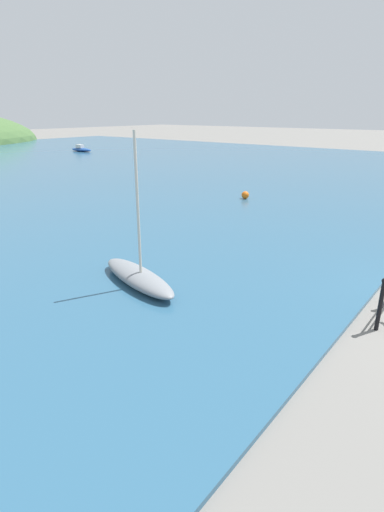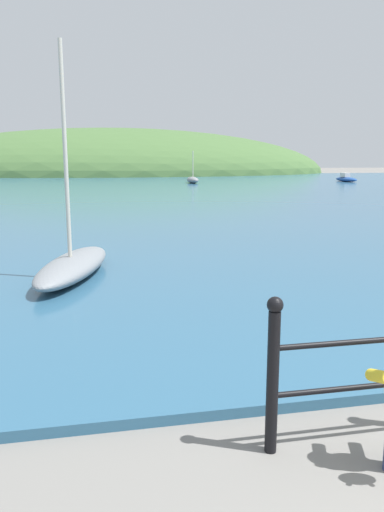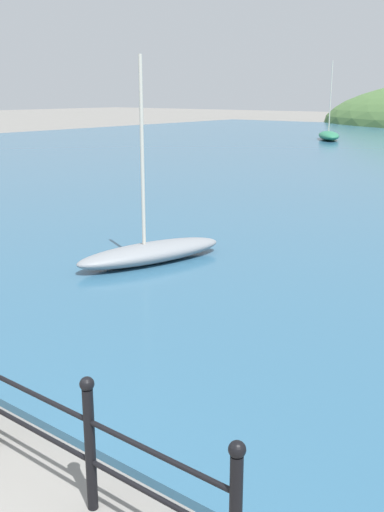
% 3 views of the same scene
% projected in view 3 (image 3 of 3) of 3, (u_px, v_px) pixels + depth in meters
% --- Properties ---
extents(iron_railing, '(4.43, 0.12, 1.21)m').
position_uv_depth(iron_railing, '(35.00, 412.00, 5.29)').
color(iron_railing, black).
rests_on(iron_railing, ground).
extents(boat_red_dinghy, '(3.48, 4.38, 5.39)m').
position_uv_depth(boat_red_dinghy, '(329.00, 135.00, 42.43)').
color(boat_red_dinghy, '#287551').
rests_on(boat_red_dinghy, water).
extents(boat_nearest_quay, '(1.67, 3.33, 3.94)m').
position_uv_depth(boat_nearest_quay, '(151.00, 251.00, 11.87)').
color(boat_nearest_quay, gray).
rests_on(boat_nearest_quay, water).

